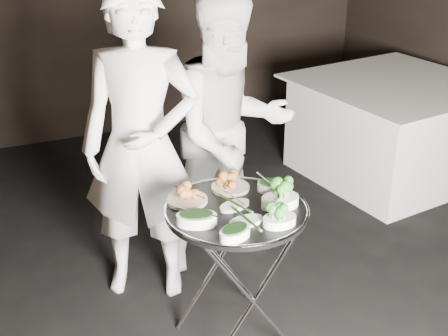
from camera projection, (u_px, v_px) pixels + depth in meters
name	position (u px, v px, depth m)	size (l,w,h in m)	color
tray_stand	(236.00, 270.00, 3.18)	(0.53, 0.45, 0.78)	silver
serving_tray	(236.00, 210.00, 3.04)	(0.71, 0.71, 0.04)	black
potato_plate_a	(187.00, 196.00, 3.09)	(0.20, 0.20, 0.07)	beige
potato_plate_b	(230.00, 184.00, 3.22)	(0.20, 0.20, 0.07)	beige
greens_bowl	(268.00, 185.00, 3.21)	(0.11, 0.11, 0.07)	white
asparagus_plate_a	(235.00, 205.00, 3.04)	(0.19, 0.14, 0.03)	white
asparagus_plate_b	(246.00, 220.00, 2.90)	(0.18, 0.11, 0.04)	white
spinach_bowl_a	(197.00, 217.00, 2.88)	(0.22, 0.19, 0.08)	white
spinach_bowl_b	(235.00, 231.00, 2.78)	(0.19, 0.16, 0.07)	white
broccoli_bowl_a	(280.00, 199.00, 3.05)	(0.19, 0.14, 0.08)	white
broccoli_bowl_b	(280.00, 219.00, 2.88)	(0.17, 0.12, 0.07)	white
serving_utensils	(234.00, 193.00, 3.08)	(0.59, 0.43, 0.01)	silver
waiter_left	(141.00, 147.00, 3.45)	(0.66, 0.44, 1.82)	white
waiter_right	(231.00, 133.00, 3.75)	(0.84, 0.66, 1.74)	white
dining_table	(392.00, 129.00, 5.10)	(1.41, 1.41, 0.80)	silver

